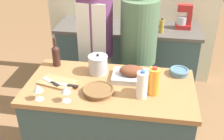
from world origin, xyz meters
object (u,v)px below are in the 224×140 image
(knife_chef, at_px, (65,85))
(knife_paring, at_px, (51,82))
(roasting_pan, at_px, (132,74))
(mixing_bowl, at_px, (179,72))
(wicker_basket, at_px, (98,91))
(wine_bottle_green, at_px, (56,55))
(stock_pot, at_px, (98,64))
(condiment_bottle_extra, at_px, (162,26))
(juice_jug, at_px, (154,81))
(wine_glass_left, at_px, (66,90))
(milk_jug, at_px, (142,85))
(person_cook_guest, at_px, (138,51))
(condiment_bottle_tall, at_px, (153,23))
(person_cook_aproned, at_px, (96,43))
(stand_mixer, at_px, (184,19))
(cutting_board, at_px, (58,82))
(condiment_bottle_short, at_px, (97,21))
(wine_glass_right, at_px, (38,89))

(knife_chef, xyz_separation_m, knife_paring, (-0.12, 0.02, 0.00))
(roasting_pan, bearing_deg, mixing_bowl, 18.96)
(roasting_pan, bearing_deg, wicker_basket, -132.73)
(wine_bottle_green, bearing_deg, stock_pot, -10.27)
(knife_chef, xyz_separation_m, condiment_bottle_extra, (0.76, 1.37, 0.03))
(juice_jug, bearing_deg, stock_pot, 152.40)
(wine_glass_left, bearing_deg, milk_jug, 14.58)
(person_cook_guest, bearing_deg, condiment_bottle_tall, 85.24)
(wicker_basket, xyz_separation_m, condiment_bottle_extra, (0.48, 1.42, 0.03))
(wine_glass_left, bearing_deg, knife_paring, 132.39)
(wine_glass_left, height_order, person_cook_aproned, person_cook_aproned)
(wine_glass_left, relative_size, stand_mixer, 0.44)
(cutting_board, bearing_deg, milk_jug, -7.06)
(stock_pot, relative_size, juice_jug, 0.79)
(milk_jug, distance_m, person_cook_aproned, 1.02)
(stock_pot, bearing_deg, wine_glass_left, -108.15)
(juice_jug, relative_size, wine_glass_left, 1.78)
(condiment_bottle_short, bearing_deg, cutting_board, -91.61)
(mixing_bowl, xyz_separation_m, juice_jug, (-0.21, -0.33, 0.08))
(juice_jug, xyz_separation_m, wine_glass_right, (-0.84, -0.21, -0.01))
(stock_pot, xyz_separation_m, stand_mixer, (0.81, 1.28, 0.02))
(roasting_pan, xyz_separation_m, condiment_bottle_tall, (0.14, 1.29, -0.01))
(cutting_board, bearing_deg, roasting_pan, 15.67)
(juice_jug, relative_size, condiment_bottle_tall, 1.57)
(condiment_bottle_tall, bearing_deg, cutting_board, -116.52)
(stand_mixer, relative_size, person_cook_aproned, 0.17)
(person_cook_aproned, bearing_deg, person_cook_guest, 2.41)
(mixing_bowl, relative_size, wine_glass_right, 1.27)
(condiment_bottle_extra, bearing_deg, condiment_bottle_tall, 130.25)
(knife_chef, bearing_deg, stand_mixer, 56.58)
(person_cook_aproned, bearing_deg, condiment_bottle_short, 101.07)
(knife_chef, relative_size, knife_paring, 1.38)
(wine_glass_right, bearing_deg, juice_jug, 14.00)
(stock_pot, distance_m, knife_chef, 0.35)
(person_cook_aproned, bearing_deg, knife_paring, -103.11)
(milk_jug, bearing_deg, wine_bottle_green, 154.28)
(juice_jug, bearing_deg, knife_paring, 179.48)
(mixing_bowl, height_order, stand_mixer, stand_mixer)
(condiment_bottle_extra, relative_size, person_cook_guest, 0.11)
(person_cook_guest, bearing_deg, mixing_bowl, -45.43)
(cutting_board, distance_m, juice_jug, 0.78)
(knife_chef, bearing_deg, roasting_pan, 21.88)
(condiment_bottle_short, bearing_deg, roasting_pan, -66.21)
(condiment_bottle_tall, bearing_deg, condiment_bottle_extra, -49.75)
(condiment_bottle_short, bearing_deg, person_cook_aproned, -79.92)
(stand_mixer, bearing_deg, stock_pot, -122.16)
(juice_jug, xyz_separation_m, milk_jug, (-0.09, -0.06, -0.00))
(roasting_pan, height_order, person_cook_aproned, person_cook_aproned)
(mixing_bowl, bearing_deg, wine_bottle_green, -179.84)
(milk_jug, height_order, condiment_bottle_short, milk_jug)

